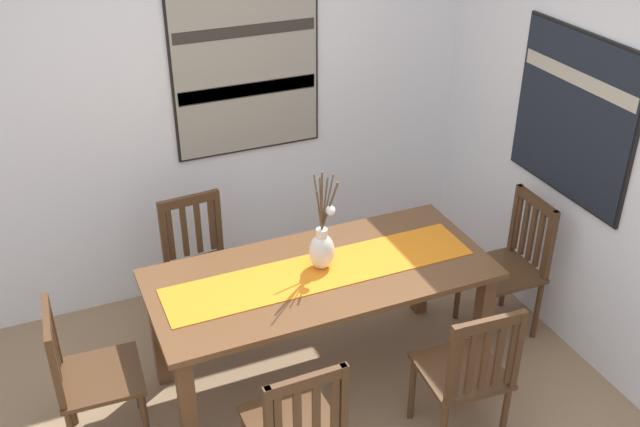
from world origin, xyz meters
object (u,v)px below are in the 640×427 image
(chair_1, at_px, (296,427))
(chair_0, at_px, (468,372))
(chair_3, at_px, (201,265))
(painting_on_side_wall, at_px, (574,116))
(painting_on_back_wall, at_px, (246,71))
(chair_4, at_px, (89,376))
(centerpiece_vase, at_px, (322,247))
(dining_table, at_px, (321,288))
(chair_2, at_px, (511,263))

(chair_1, bearing_deg, chair_0, -0.48)
(chair_0, distance_m, chair_3, 1.81)
(chair_3, height_order, painting_on_side_wall, painting_on_side_wall)
(chair_3, distance_m, painting_on_back_wall, 1.26)
(chair_3, height_order, chair_4, chair_3)
(centerpiece_vase, xyz_separation_m, chair_4, (-1.31, -0.02, -0.44))
(dining_table, distance_m, chair_0, 0.92)
(centerpiece_vase, xyz_separation_m, chair_1, (-0.47, -0.78, -0.43))
(chair_2, xyz_separation_m, chair_3, (-1.80, 0.77, -0.01))
(chair_2, bearing_deg, painting_on_back_wall, 135.76)
(painting_on_back_wall, bearing_deg, chair_2, -44.24)
(dining_table, bearing_deg, chair_1, -120.82)
(chair_0, bearing_deg, chair_1, 179.52)
(centerpiece_vase, relative_size, painting_on_side_wall, 0.66)
(painting_on_back_wall, bearing_deg, chair_4, -136.71)
(centerpiece_vase, xyz_separation_m, painting_on_back_wall, (-0.01, 1.21, 0.62))
(centerpiece_vase, relative_size, chair_1, 0.72)
(centerpiece_vase, bearing_deg, painting_on_back_wall, 90.25)
(centerpiece_vase, height_order, chair_3, centerpiece_vase)
(centerpiece_vase, relative_size, chair_3, 0.72)
(chair_1, height_order, chair_3, chair_3)
(dining_table, bearing_deg, chair_0, -56.64)
(chair_3, bearing_deg, chair_2, -23.09)
(centerpiece_vase, xyz_separation_m, chair_2, (1.28, -0.04, -0.42))
(chair_2, xyz_separation_m, painting_on_back_wall, (-1.28, 1.25, 1.03))
(chair_0, bearing_deg, painting_on_side_wall, 33.82)
(chair_1, distance_m, chair_2, 1.89)
(chair_1, relative_size, painting_on_side_wall, 0.92)
(chair_2, bearing_deg, painting_on_side_wall, -6.39)
(chair_4, bearing_deg, chair_1, -41.67)
(chair_4, bearing_deg, chair_3, 43.37)
(centerpiece_vase, distance_m, painting_on_side_wall, 1.64)
(chair_2, xyz_separation_m, chair_4, (-2.59, 0.02, -0.02))
(centerpiece_vase, distance_m, chair_3, 0.99)
(painting_on_back_wall, relative_size, painting_on_side_wall, 1.11)
(chair_2, relative_size, chair_4, 1.05)
(painting_on_side_wall, bearing_deg, chair_1, -160.64)
(dining_table, distance_m, chair_1, 0.89)
(chair_4, distance_m, painting_on_side_wall, 3.02)
(chair_3, bearing_deg, dining_table, -56.46)
(chair_2, distance_m, painting_on_side_wall, 1.00)
(chair_1, distance_m, painting_on_side_wall, 2.34)
(painting_on_back_wall, bearing_deg, painting_on_side_wall, -39.56)
(dining_table, height_order, chair_3, chair_3)
(chair_1, bearing_deg, chair_4, 138.33)
(chair_0, xyz_separation_m, painting_on_back_wall, (-0.48, 1.99, 1.03))
(dining_table, xyz_separation_m, painting_on_back_wall, (0.01, 1.24, 0.87))
(chair_0, bearing_deg, chair_2, 42.91)
(chair_4, bearing_deg, painting_on_back_wall, 43.29)
(chair_1, distance_m, painting_on_back_wall, 2.29)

